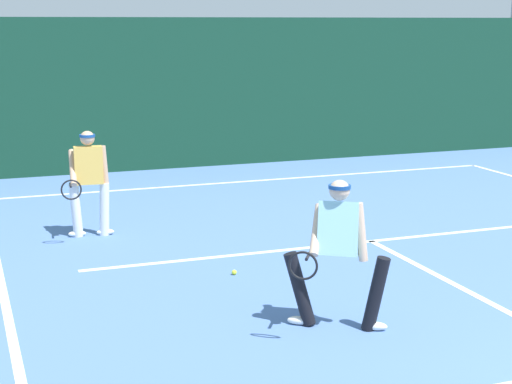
% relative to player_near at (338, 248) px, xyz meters
% --- Properties ---
extents(court_line_baseline_far, '(10.41, 0.10, 0.01)m').
position_rel_player_near_xyz_m(court_line_baseline_far, '(1.99, 7.88, -0.86)').
color(court_line_baseline_far, white).
rests_on(court_line_baseline_far, ground_plane).
extents(court_line_service, '(8.48, 0.10, 0.01)m').
position_rel_player_near_xyz_m(court_line_service, '(1.99, 2.94, -0.86)').
color(court_line_service, white).
rests_on(court_line_service, ground_plane).
extents(court_line_centre, '(0.10, 6.40, 0.01)m').
position_rel_player_near_xyz_m(court_line_centre, '(1.99, -0.25, -0.86)').
color(court_line_centre, white).
rests_on(court_line_centre, ground_plane).
extents(player_near, '(1.17, 0.81, 1.58)m').
position_rel_player_near_xyz_m(player_near, '(0.00, 0.00, 0.00)').
color(player_near, black).
rests_on(player_near, ground_plane).
extents(player_far, '(0.83, 0.86, 1.59)m').
position_rel_player_near_xyz_m(player_far, '(-1.82, 4.67, 0.00)').
color(player_far, silver).
rests_on(player_far, ground_plane).
extents(tennis_ball, '(0.07, 0.07, 0.07)m').
position_rel_player_near_xyz_m(tennis_ball, '(-0.42, 2.10, -0.83)').
color(tennis_ball, '#D1E033').
rests_on(tennis_ball, ground_plane).
extents(back_fence_windscreen, '(22.84, 0.12, 3.24)m').
position_rel_player_near_xyz_m(back_fence_windscreen, '(1.99, 9.90, 0.76)').
color(back_fence_windscreen, '#133B28').
rests_on(back_fence_windscreen, ground_plane).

